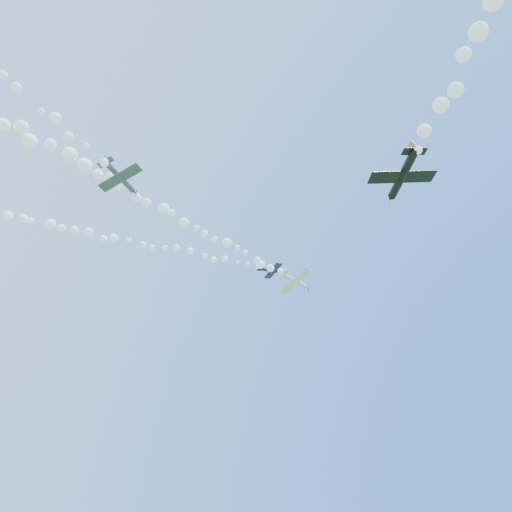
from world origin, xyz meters
TOP-DOWN VIEW (x-y plane):
  - plane_white at (18.79, -3.90)m, footprint 7.45×7.57m
  - smoke_trail_white at (-18.45, -5.16)m, footprint 70.06×4.99m
  - plane_navy at (17.80, 0.99)m, footprint 6.44×6.79m
  - smoke_trail_navy at (-20.41, 15.44)m, footprint 72.95×29.06m
  - plane_grey at (-18.83, -10.92)m, footprint 6.12×6.47m
  - plane_black at (5.14, -35.08)m, footprint 7.99×7.61m

SIDE VIEW (x-z plane):
  - plane_black at x=5.14m, z-range 38.75..41.46m
  - plane_grey at x=-18.83m, z-range 42.44..44.80m
  - smoke_trail_white at x=-18.45m, z-range 47.01..50.10m
  - plane_white at x=18.79m, z-range 47.74..49.99m
  - smoke_trail_navy at x=-20.41m, z-range 52.21..54.81m
  - plane_navy at x=17.80m, z-range 52.80..54.64m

